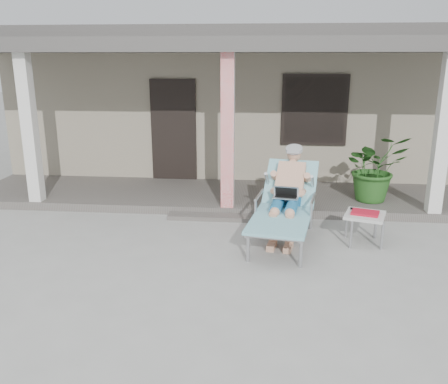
# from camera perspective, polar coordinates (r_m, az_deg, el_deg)

# --- Properties ---
(ground) EXTENTS (60.00, 60.00, 0.00)m
(ground) POSITION_cam_1_polar(r_m,az_deg,el_deg) (6.43, -1.27, -8.76)
(ground) COLOR #9E9E99
(ground) RESTS_ON ground
(house) EXTENTS (10.40, 5.40, 3.30)m
(house) POSITION_cam_1_polar(r_m,az_deg,el_deg) (12.36, 2.26, 11.23)
(house) COLOR gray
(house) RESTS_ON ground
(porch_deck) EXTENTS (10.00, 2.00, 0.15)m
(porch_deck) POSITION_cam_1_polar(r_m,az_deg,el_deg) (9.21, 0.90, -0.51)
(porch_deck) COLOR #605B56
(porch_deck) RESTS_ON ground
(porch_overhang) EXTENTS (10.00, 2.30, 2.85)m
(porch_overhang) POSITION_cam_1_polar(r_m,az_deg,el_deg) (8.77, 0.95, 16.63)
(porch_overhang) COLOR silver
(porch_overhang) RESTS_ON porch_deck
(porch_step) EXTENTS (2.00, 0.30, 0.07)m
(porch_step) POSITION_cam_1_polar(r_m,az_deg,el_deg) (8.13, 0.25, -3.07)
(porch_step) COLOR #605B56
(porch_step) RESTS_ON ground
(lounger) EXTENTS (1.15, 2.23, 1.41)m
(lounger) POSITION_cam_1_polar(r_m,az_deg,el_deg) (7.19, 7.58, 1.13)
(lounger) COLOR #B7B7BC
(lounger) RESTS_ON ground
(side_table) EXTENTS (0.69, 0.69, 0.50)m
(side_table) POSITION_cam_1_polar(r_m,az_deg,el_deg) (7.30, 16.58, -2.86)
(side_table) COLOR beige
(side_table) RESTS_ON ground
(potted_palm) EXTENTS (1.28, 1.17, 1.22)m
(potted_palm) POSITION_cam_1_polar(r_m,az_deg,el_deg) (8.98, 17.67, 2.81)
(potted_palm) COLOR #26591E
(potted_palm) RESTS_ON porch_deck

